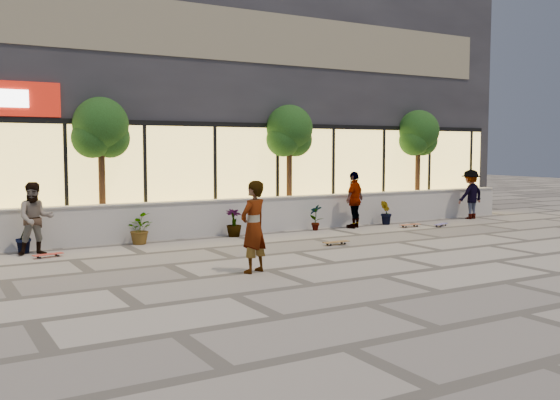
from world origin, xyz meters
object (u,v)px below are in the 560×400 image
tree_east (418,136)px  tree_midwest (101,131)px  tree_mideast (289,134)px  skateboard_right_near (410,225)px  skater_left (35,219)px  skater_right_near (355,200)px  skateboard_center (336,242)px  skater_right_far (471,194)px  skateboard_left (48,255)px  skater_center (254,227)px  skateboard_right_far (441,224)px

tree_east → tree_midwest: bearing=180.0°
tree_mideast → skateboard_right_near: (3.26, -2.13, -2.91)m
skater_left → skater_right_near: 9.58m
skater_right_near → skateboard_right_near: skater_right_near is taller
tree_midwest → skateboard_center: size_ratio=5.09×
skater_left → skater_right_far: 14.76m
skateboard_right_near → skater_right_far: bearing=12.1°
skateboard_left → skater_left: bearing=96.4°
skater_center → skateboard_right_near: 8.80m
skater_center → skater_left: size_ratio=1.08×
skater_right_near → skateboard_left: skater_right_near is taller
skater_right_near → skateboard_right_near: 2.01m
tree_midwest → tree_mideast: size_ratio=1.00×
skater_left → skateboard_center: skater_left is taller
skater_right_far → skateboard_center: (-7.71, -2.58, -0.80)m
skater_center → skateboard_left: size_ratio=2.63×
skateboard_left → skateboard_right_far: bearing=-14.0°
tree_midwest → skateboard_right_near: tree_midwest is taller
tree_midwest → skateboard_left: (-1.83, -2.17, -2.92)m
skater_left → skater_right_far: bearing=4.2°
skater_center → skater_left: bearing=-76.6°
tree_mideast → skater_left: size_ratio=2.26×
skater_right_far → skateboard_right_far: 2.84m
tree_mideast → skateboard_left: bearing=-164.5°
skater_left → skateboard_center: size_ratio=2.25×
skater_left → skateboard_right_near: (11.26, -0.46, -0.79)m
tree_midwest → skateboard_left: 4.07m
tree_mideast → skater_left: tree_mideast is taller
skater_right_far → skateboard_left: size_ratio=2.47×
tree_mideast → skater_right_near: tree_mideast is taller
tree_mideast → skater_right_far: size_ratio=2.22×
skater_center → skateboard_left: bearing=-74.6°
skater_right_near → skater_right_far: skater_right_near is taller
skater_right_near → skateboard_left: bearing=-23.9°
skater_left → skater_right_far: skater_right_far is taller
skater_center → skater_right_far: bearing=178.3°
tree_midwest → skateboard_right_near: (9.26, -2.13, -2.91)m
tree_midwest → skater_left: size_ratio=2.26×
skater_right_far → skater_right_near: bearing=-4.9°
tree_east → skateboard_center: (-6.46, -3.98, -2.91)m
skateboard_left → skateboard_center: bearing=-27.3°
skater_right_near → skateboard_center: bearing=17.0°
skateboard_left → skateboard_right_far: (12.09, -0.31, 0.00)m
skater_center → skater_left: skater_center is taller
tree_east → skater_left: size_ratio=2.26×
skater_right_near → skateboard_right_near: size_ratio=2.34×
skater_right_near → skater_right_far: 5.18m
skateboard_center → tree_midwest: bearing=139.3°
tree_mideast → skater_left: (-8.00, -1.67, -2.12)m
tree_east → skater_right_near: bearing=-160.4°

